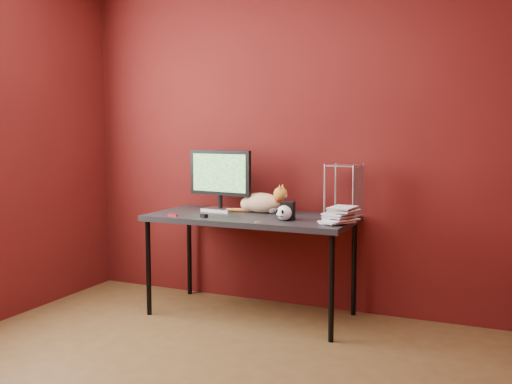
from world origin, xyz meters
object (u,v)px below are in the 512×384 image
at_px(skull_mug, 284,213).
at_px(book_stack, 333,128).
at_px(speaker, 288,211).
at_px(cat, 262,202).
at_px(monitor, 220,177).
at_px(desk, 251,222).

xyz_separation_m(skull_mug, book_stack, (0.32, 0.07, 0.58)).
relative_size(skull_mug, speaker, 0.91).
relative_size(cat, skull_mug, 4.18).
bearing_deg(monitor, skull_mug, -16.53).
height_order(monitor, speaker, monitor).
height_order(cat, book_stack, book_stack).
bearing_deg(skull_mug, cat, 153.82).
distance_m(cat, speaker, 0.40).
distance_m(desk, skull_mug, 0.36).
relative_size(skull_mug, book_stack, 0.09).
distance_m(desk, book_stack, 0.93).
bearing_deg(speaker, book_stack, -0.61).
bearing_deg(cat, book_stack, -16.07).
bearing_deg(speaker, cat, 135.22).
xyz_separation_m(desk, skull_mug, (0.31, -0.15, 0.10)).
bearing_deg(skull_mug, book_stack, 32.70).
xyz_separation_m(monitor, cat, (0.34, 0.02, -0.18)).
height_order(cat, skull_mug, cat).
bearing_deg(book_stack, speaker, -175.47).
relative_size(speaker, book_stack, 0.10).
bearing_deg(cat, desk, -91.95).
bearing_deg(monitor, book_stack, -4.89).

